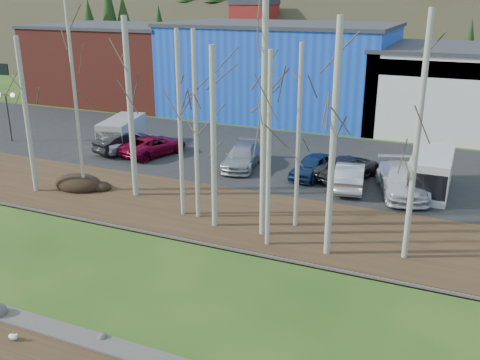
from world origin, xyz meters
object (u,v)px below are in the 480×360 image
at_px(car_3, 242,157).
at_px(car_5, 350,175).
at_px(van_grey, 121,133).
at_px(car_4, 312,166).
at_px(car_2, 154,145).
at_px(car_6, 348,167).
at_px(car_0, 127,140).
at_px(car_8, 401,180).
at_px(car_9, 153,145).
at_px(car_1, 125,142).
at_px(street_lamp, 7,103).
at_px(van_white, 430,174).
at_px(car_7, 403,181).
at_px(seagull, 13,337).

distance_m(car_3, car_5, 7.33).
bearing_deg(van_grey, car_4, -16.61).
height_order(car_2, car_6, car_6).
bearing_deg(car_0, car_4, -165.81).
height_order(car_0, car_6, car_0).
distance_m(car_2, car_8, 16.81).
bearing_deg(car_2, car_5, -168.09).
distance_m(car_0, car_9, 2.17).
distance_m(car_0, car_5, 16.27).
distance_m(car_0, car_2, 2.27).
bearing_deg(car_5, car_1, -12.98).
height_order(street_lamp, car_8, street_lamp).
relative_size(car_5, van_grey, 0.90).
bearing_deg(van_white, car_3, 179.43).
bearing_deg(car_6, car_7, 175.27).
bearing_deg(car_6, van_grey, 16.88).
height_order(car_1, car_6, car_1).
relative_size(car_2, car_8, 0.89).
relative_size(street_lamp, car_3, 0.77).
bearing_deg(seagull, van_white, 49.51).
relative_size(street_lamp, van_grey, 0.73).
relative_size(car_1, car_5, 0.98).
bearing_deg(car_5, car_2, -14.41).
xyz_separation_m(seagull, car_0, (-9.38, 19.91, 0.75)).
height_order(car_7, car_8, same).
bearing_deg(car_8, van_white, 11.43).
distance_m(car_0, van_white, 20.51).
distance_m(street_lamp, car_7, 28.93).
bearing_deg(van_grey, car_1, -57.29).
xyz_separation_m(car_6, van_grey, (-16.74, 0.34, 0.35)).
height_order(seagull, car_3, car_3).
height_order(car_0, car_4, car_0).
relative_size(car_2, car_7, 0.89).
bearing_deg(van_white, car_2, 179.27).
height_order(car_3, car_9, car_3).
relative_size(car_3, van_white, 0.95).
height_order(car_5, van_white, van_white).
distance_m(car_7, car_9, 17.02).
bearing_deg(car_7, car_1, 159.49).
xyz_separation_m(car_1, car_7, (19.18, -0.84, 0.05)).
relative_size(car_3, car_4, 1.19).
height_order(car_1, car_4, car_1).
distance_m(car_0, car_6, 15.75).
xyz_separation_m(car_1, car_5, (16.26, -1.01, 0.02)).
bearing_deg(car_6, car_0, 19.22).
relative_size(seagull, car_2, 0.09).
bearing_deg(car_2, car_9, 16.89).
relative_size(car_0, car_6, 0.92).
height_order(car_0, car_7, car_7).
relative_size(car_0, van_grey, 0.90).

